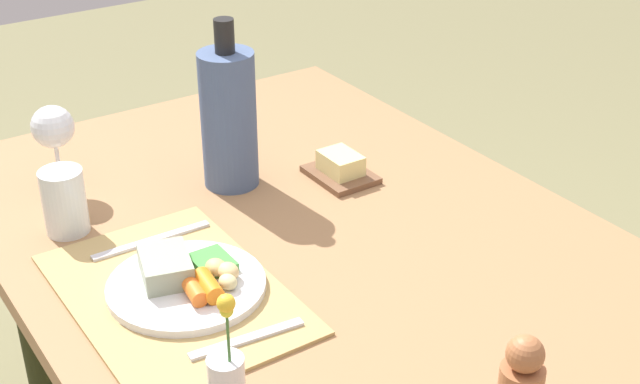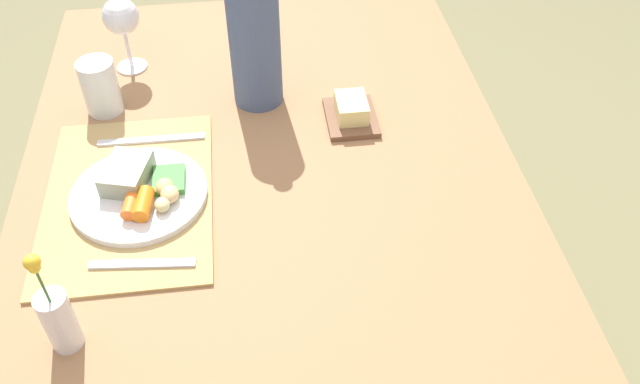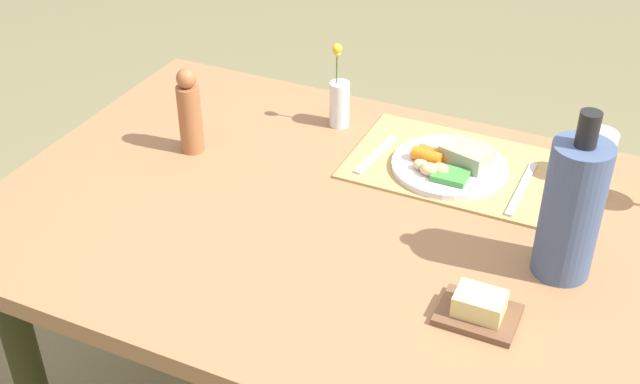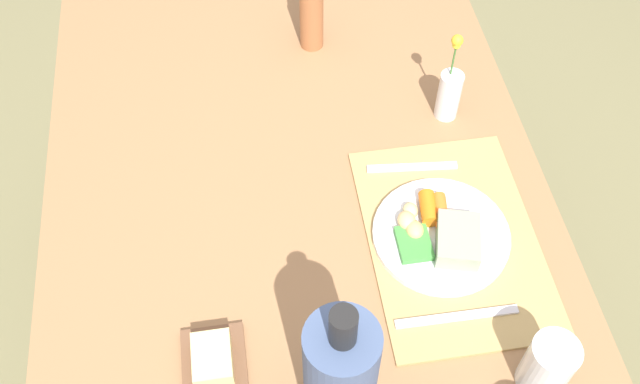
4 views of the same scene
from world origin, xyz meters
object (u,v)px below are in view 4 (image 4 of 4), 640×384
(flower_vase, at_px, (449,92))
(knife, at_px, (412,167))
(dining_table, at_px, (304,254))
(water_tumbler, at_px, (546,367))
(dinner_plate, at_px, (441,233))
(butter_dish, at_px, (213,362))
(fork, at_px, (457,317))
(pepper_mill, at_px, (311,11))
(cooler_bottle, at_px, (340,376))

(flower_vase, bearing_deg, knife, 142.81)
(dining_table, xyz_separation_m, water_tumbler, (-0.34, -0.32, 0.14))
(dinner_plate, distance_m, butter_dish, 0.44)
(flower_vase, bearing_deg, water_tumbler, -179.77)
(fork, bearing_deg, pepper_mill, 12.09)
(dining_table, height_order, pepper_mill, pepper_mill)
(knife, distance_m, water_tumbler, 0.45)
(fork, bearing_deg, water_tumbler, -139.80)
(cooler_bottle, xyz_separation_m, butter_dish, (0.10, 0.18, -0.11))
(dining_table, distance_m, pepper_mill, 0.51)
(dinner_plate, xyz_separation_m, water_tumbler, (-0.27, -0.09, 0.03))
(fork, distance_m, cooler_bottle, 0.27)
(dinner_plate, height_order, cooler_bottle, cooler_bottle)
(dinner_plate, bearing_deg, water_tumbler, -162.15)
(pepper_mill, height_order, butter_dish, pepper_mill)
(cooler_bottle, bearing_deg, dinner_plate, -39.78)
(flower_vase, distance_m, butter_dish, 0.68)
(cooler_bottle, distance_m, water_tumbler, 0.32)
(pepper_mill, distance_m, cooler_bottle, 0.81)
(water_tumbler, bearing_deg, dining_table, 43.66)
(dining_table, xyz_separation_m, butter_dish, (-0.24, 0.17, 0.11))
(fork, relative_size, cooler_bottle, 0.65)
(knife, bearing_deg, pepper_mill, 25.53)
(pepper_mill, bearing_deg, flower_vase, -135.98)
(cooler_bottle, bearing_deg, fork, -61.05)
(dinner_plate, relative_size, cooler_bottle, 0.76)
(dining_table, relative_size, flower_vase, 7.64)
(dinner_plate, xyz_separation_m, cooler_bottle, (-0.27, 0.23, 0.11))
(pepper_mill, xyz_separation_m, cooler_bottle, (-0.80, 0.08, 0.04))
(knife, distance_m, pepper_mill, 0.40)
(flower_vase, height_order, pepper_mill, flower_vase)
(butter_dish, bearing_deg, dinner_plate, -66.59)
(dinner_plate, height_order, flower_vase, flower_vase)
(pepper_mill, relative_size, water_tumbler, 1.69)
(knife, bearing_deg, cooler_bottle, 159.15)
(dinner_plate, bearing_deg, fork, 175.89)
(flower_vase, xyz_separation_m, pepper_mill, (0.24, 0.23, 0.03))
(dinner_plate, xyz_separation_m, butter_dish, (-0.18, 0.41, -0.00))
(dining_table, height_order, water_tumbler, water_tumbler)
(flower_vase, xyz_separation_m, cooler_bottle, (-0.56, 0.31, 0.07))
(pepper_mill, bearing_deg, cooler_bottle, 174.51)
(butter_dish, bearing_deg, fork, -86.66)
(flower_vase, distance_m, pepper_mill, 0.34)
(cooler_bottle, bearing_deg, dining_table, 1.15)
(cooler_bottle, bearing_deg, butter_dish, 61.89)
(fork, xyz_separation_m, flower_vase, (0.44, -0.10, 0.05))
(dinner_plate, distance_m, pepper_mill, 0.56)
(dinner_plate, distance_m, fork, 0.15)
(flower_vase, relative_size, cooler_bottle, 0.63)
(dining_table, distance_m, knife, 0.26)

